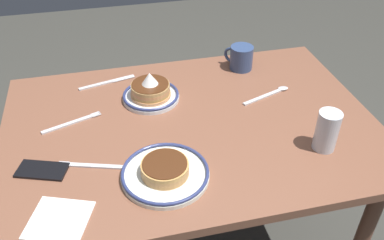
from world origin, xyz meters
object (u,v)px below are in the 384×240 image
at_px(fork_near, 92,166).
at_px(tea_spoon, 272,93).
at_px(coffee_mug, 241,57).
at_px(butter_knife, 107,82).
at_px(cell_phone, 42,170).
at_px(plate_center_pancakes, 165,172).
at_px(paper_napkin, 59,220).
at_px(plate_near_main, 151,92).
at_px(drinking_glass, 326,133).
at_px(fork_far, 72,123).

distance_m(fork_near, tea_spoon, 0.71).
relative_size(fork_near, tea_spoon, 1.01).
distance_m(coffee_mug, butter_knife, 0.54).
xyz_separation_m(cell_phone, tea_spoon, (-0.81, -0.23, 0.00)).
xyz_separation_m(plate_center_pancakes, cell_phone, (0.35, -0.10, -0.01)).
distance_m(cell_phone, paper_napkin, 0.20).
height_order(plate_near_main, paper_napkin, plate_near_main).
bearing_deg(fork_near, drinking_glass, 173.71).
distance_m(fork_far, butter_knife, 0.27).
height_order(butter_knife, tea_spoon, tea_spoon).
xyz_separation_m(cell_phone, butter_knife, (-0.22, -0.45, -0.00)).
bearing_deg(coffee_mug, fork_far, 18.51).
relative_size(paper_napkin, tea_spoon, 0.76).
relative_size(plate_center_pancakes, cell_phone, 1.77).
bearing_deg(paper_napkin, fork_near, -115.79).
height_order(plate_near_main, coffee_mug, plate_near_main).
bearing_deg(fork_near, tea_spoon, -160.07).
relative_size(fork_far, tea_spoon, 1.00).
height_order(cell_phone, paper_napkin, cell_phone).
bearing_deg(coffee_mug, butter_knife, -0.83).
xyz_separation_m(drinking_glass, paper_napkin, (0.80, 0.11, -0.06)).
height_order(drinking_glass, butter_knife, drinking_glass).
distance_m(coffee_mug, cell_phone, 0.87).
relative_size(fork_far, butter_knife, 0.91).
bearing_deg(butter_knife, drinking_glass, 139.49).
height_order(coffee_mug, tea_spoon, coffee_mug).
bearing_deg(cell_phone, fork_far, -92.19).
bearing_deg(fork_near, butter_knife, -99.50).
xyz_separation_m(coffee_mug, cell_phone, (0.75, 0.44, -0.05)).
bearing_deg(paper_napkin, coffee_mug, -137.82).
bearing_deg(fork_near, cell_phone, -5.29).
bearing_deg(plate_near_main, fork_far, 16.75).
bearing_deg(plate_center_pancakes, cell_phone, -16.88).
distance_m(plate_center_pancakes, butter_knife, 0.57).
height_order(plate_near_main, tea_spoon, plate_near_main).
bearing_deg(tea_spoon, paper_napkin, 29.41).
xyz_separation_m(fork_near, tea_spoon, (-0.67, -0.24, 0.00)).
bearing_deg(fork_far, coffee_mug, -161.49).
bearing_deg(coffee_mug, drinking_glass, 99.97).
bearing_deg(butter_knife, fork_far, 60.32).
relative_size(plate_center_pancakes, fork_near, 1.26).
xyz_separation_m(drinking_glass, cell_phone, (0.85, -0.09, -0.06)).
relative_size(plate_near_main, coffee_mug, 1.94).
distance_m(plate_near_main, drinking_glass, 0.62).
distance_m(plate_near_main, butter_knife, 0.21).
relative_size(coffee_mug, butter_knife, 0.49).
height_order(plate_center_pancakes, butter_knife, plate_center_pancakes).
distance_m(plate_center_pancakes, coffee_mug, 0.68).
distance_m(coffee_mug, fork_near, 0.76).
relative_size(paper_napkin, fork_near, 0.74).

